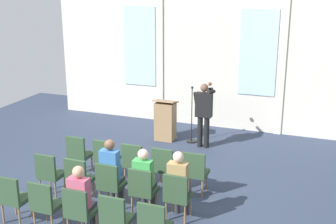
% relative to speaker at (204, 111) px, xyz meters
% --- Properties ---
extents(ground_plane, '(13.57, 13.57, 0.00)m').
position_rel_speaker_xyz_m(ground_plane, '(-0.77, -3.43, -1.00)').
color(ground_plane, '#2D384C').
extents(rear_partition, '(8.99, 0.14, 3.95)m').
position_rel_speaker_xyz_m(rear_partition, '(-0.75, 1.78, 1.00)').
color(rear_partition, beige).
rests_on(rear_partition, ground).
extents(speaker, '(0.51, 0.69, 1.71)m').
position_rel_speaker_xyz_m(speaker, '(0.00, 0.00, 0.00)').
color(speaker, black).
rests_on(speaker, ground).
extents(mic_stand, '(0.28, 0.28, 1.55)m').
position_rel_speaker_xyz_m(mic_stand, '(-0.40, 0.24, -0.66)').
color(mic_stand, black).
rests_on(mic_stand, ground).
extents(lectern, '(0.60, 0.48, 1.16)m').
position_rel_speaker_xyz_m(lectern, '(-1.13, 0.17, -0.44)').
color(lectern, '#93724C').
rests_on(lectern, ground).
extents(chair_r0_c0, '(0.46, 0.44, 0.94)m').
position_rel_speaker_xyz_m(chair_r0_c0, '(-2.14, -2.66, -0.46)').
color(chair_r0_c0, olive).
rests_on(chair_r0_c0, ground).
extents(chair_r0_c1, '(0.46, 0.44, 0.94)m').
position_rel_speaker_xyz_m(chair_r0_c1, '(-1.45, -2.66, -0.46)').
color(chair_r0_c1, olive).
rests_on(chair_r0_c1, ground).
extents(chair_r0_c2, '(0.46, 0.44, 0.94)m').
position_rel_speaker_xyz_m(chair_r0_c2, '(-0.77, -2.66, -0.46)').
color(chair_r0_c2, olive).
rests_on(chair_r0_c2, ground).
extents(chair_r0_c3, '(0.46, 0.44, 0.94)m').
position_rel_speaker_xyz_m(chair_r0_c3, '(-0.08, -2.66, -0.46)').
color(chair_r0_c3, olive).
rests_on(chair_r0_c3, ground).
extents(chair_r0_c4, '(0.46, 0.44, 0.94)m').
position_rel_speaker_xyz_m(chair_r0_c4, '(0.60, -2.66, -0.46)').
color(chair_r0_c4, olive).
rests_on(chair_r0_c4, ground).
extents(chair_r1_c0, '(0.46, 0.44, 0.94)m').
position_rel_speaker_xyz_m(chair_r1_c0, '(-2.14, -3.78, -0.46)').
color(chair_r1_c0, olive).
rests_on(chair_r1_c0, ground).
extents(chair_r1_c1, '(0.46, 0.44, 0.94)m').
position_rel_speaker_xyz_m(chair_r1_c1, '(-1.45, -3.78, -0.46)').
color(chair_r1_c1, olive).
rests_on(chair_r1_c1, ground).
extents(chair_r1_c2, '(0.46, 0.44, 0.94)m').
position_rel_speaker_xyz_m(chair_r1_c2, '(-0.77, -3.78, -0.46)').
color(chair_r1_c2, olive).
rests_on(chair_r1_c2, ground).
extents(audience_r1_c2, '(0.36, 0.39, 1.39)m').
position_rel_speaker_xyz_m(audience_r1_c2, '(-0.77, -3.70, -0.23)').
color(audience_r1_c2, '#2D2D33').
rests_on(audience_r1_c2, ground).
extents(chair_r1_c3, '(0.46, 0.44, 0.94)m').
position_rel_speaker_xyz_m(chair_r1_c3, '(-0.08, -3.78, -0.46)').
color(chair_r1_c3, olive).
rests_on(chair_r1_c3, ground).
extents(audience_r1_c3, '(0.36, 0.39, 1.29)m').
position_rel_speaker_xyz_m(audience_r1_c3, '(-0.08, -3.70, -0.28)').
color(audience_r1_c3, '#2D2D33').
rests_on(audience_r1_c3, ground).
extents(chair_r1_c4, '(0.46, 0.44, 0.94)m').
position_rel_speaker_xyz_m(chair_r1_c4, '(0.60, -3.78, -0.46)').
color(chair_r1_c4, olive).
rests_on(chair_r1_c4, ground).
extents(audience_r1_c4, '(0.36, 0.39, 1.34)m').
position_rel_speaker_xyz_m(audience_r1_c4, '(0.60, -3.70, -0.25)').
color(audience_r1_c4, '#2D2D33').
rests_on(audience_r1_c4, ground).
extents(chair_r2_c0, '(0.46, 0.44, 0.94)m').
position_rel_speaker_xyz_m(chair_r2_c0, '(-2.14, -4.89, -0.46)').
color(chair_r2_c0, olive).
rests_on(chair_r2_c0, ground).
extents(chair_r2_c1, '(0.46, 0.44, 0.94)m').
position_rel_speaker_xyz_m(chair_r2_c1, '(-1.45, -4.89, -0.46)').
color(chair_r2_c1, olive).
rests_on(chair_r2_c1, ground).
extents(chair_r2_c2, '(0.46, 0.44, 0.94)m').
position_rel_speaker_xyz_m(chair_r2_c2, '(-0.77, -4.89, -0.46)').
color(chair_r2_c2, olive).
rests_on(chair_r2_c2, ground).
extents(audience_r2_c2, '(0.36, 0.39, 1.31)m').
position_rel_speaker_xyz_m(audience_r2_c2, '(-0.77, -4.81, -0.27)').
color(audience_r2_c2, '#2D2D33').
rests_on(audience_r2_c2, ground).
extents(chair_r2_c3, '(0.46, 0.44, 0.94)m').
position_rel_speaker_xyz_m(chair_r2_c3, '(-0.08, -4.89, -0.46)').
color(chair_r2_c3, olive).
rests_on(chair_r2_c3, ground).
extents(chair_r2_c4, '(0.46, 0.44, 0.94)m').
position_rel_speaker_xyz_m(chair_r2_c4, '(0.60, -4.89, -0.46)').
color(chair_r2_c4, olive).
rests_on(chair_r2_c4, ground).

